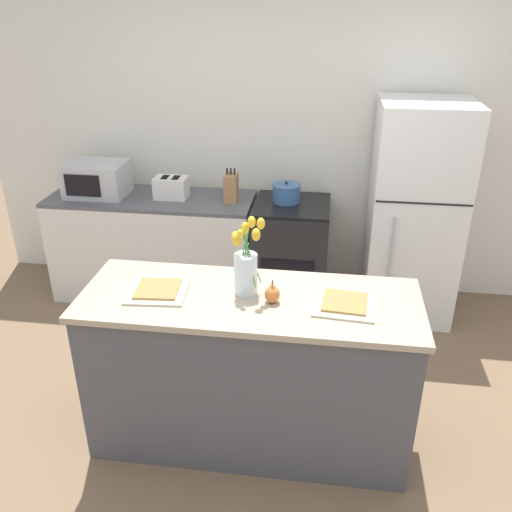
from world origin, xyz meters
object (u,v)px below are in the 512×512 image
at_px(knife_block, 231,188).
at_px(refrigerator, 415,214).
at_px(toaster, 171,188).
at_px(cooking_pot, 286,193).
at_px(microwave, 97,179).
at_px(plate_setting_right, 345,303).
at_px(stove_range, 290,254).
at_px(pear_figurine, 272,294).
at_px(plate_setting_left, 158,290).
at_px(flower_vase, 246,266).

bearing_deg(knife_block, refrigerator, 0.07).
height_order(toaster, cooking_pot, toaster).
relative_size(microwave, knife_block, 1.78).
distance_m(plate_setting_right, microwave, 2.56).
xyz_separation_m(stove_range, knife_block, (-0.49, -0.00, 0.56)).
bearing_deg(refrigerator, pear_figurine, -119.54).
relative_size(plate_setting_right, knife_block, 1.24).
distance_m(plate_setting_left, plate_setting_right, 0.99).
bearing_deg(knife_block, plate_setting_right, -61.25).
bearing_deg(plate_setting_right, microwave, 141.17).
bearing_deg(knife_block, stove_range, 0.11).
bearing_deg(refrigerator, toaster, 179.75).
relative_size(plate_setting_right, cooking_pot, 1.48).
height_order(flower_vase, plate_setting_right, flower_vase).
relative_size(flower_vase, knife_block, 1.60).
relative_size(stove_range, microwave, 1.85).
height_order(pear_figurine, toaster, pear_figurine).
bearing_deg(microwave, knife_block, -0.01).
height_order(flower_vase, plate_setting_left, flower_vase).
height_order(refrigerator, plate_setting_right, refrigerator).
bearing_deg(stove_range, cooking_pot, 138.31).
relative_size(plate_setting_left, microwave, 0.70).
bearing_deg(toaster, plate_setting_left, -76.50).
distance_m(plate_setting_left, toaster, 1.66).
xyz_separation_m(stove_range, plate_setting_right, (0.39, -1.61, 0.52)).
relative_size(stove_range, plate_setting_left, 2.66).
height_order(refrigerator, knife_block, refrigerator).
bearing_deg(knife_block, microwave, 179.99).
height_order(microwave, knife_block, same).
xyz_separation_m(refrigerator, plate_setting_right, (-0.56, -1.61, 0.11)).
bearing_deg(microwave, plate_setting_left, -57.91).
bearing_deg(stove_range, plate_setting_right, -76.22).
xyz_separation_m(flower_vase, knife_block, (-0.36, 1.55, -0.11)).
height_order(plate_setting_right, knife_block, knife_block).
distance_m(flower_vase, pear_figurine, 0.20).
xyz_separation_m(pear_figurine, microwave, (-1.63, 1.63, 0.02)).
height_order(refrigerator, microwave, refrigerator).
distance_m(pear_figurine, plate_setting_right, 0.37).
height_order(cooking_pot, knife_block, knife_block).
bearing_deg(toaster, microwave, -179.10).
xyz_separation_m(flower_vase, plate_setting_left, (-0.47, -0.05, -0.15)).
relative_size(pear_figurine, cooking_pot, 0.58).
bearing_deg(stove_range, flower_vase, -94.59).
bearing_deg(flower_vase, cooking_pot, 87.38).
bearing_deg(toaster, flower_vase, -61.22).
relative_size(stove_range, cooking_pot, 3.95).
bearing_deg(plate_setting_right, stove_range, 103.78).
xyz_separation_m(plate_setting_left, plate_setting_right, (0.99, 0.00, 0.00)).
relative_size(flower_vase, cooking_pot, 1.92).
height_order(stove_range, refrigerator, refrigerator).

